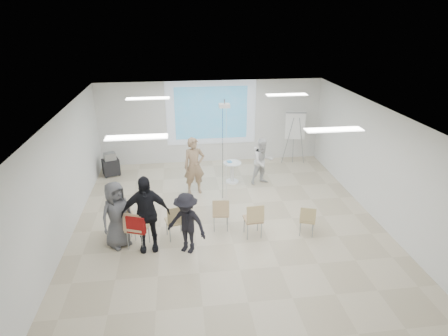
{
  "coord_description": "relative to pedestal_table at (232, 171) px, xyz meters",
  "views": [
    {
      "loc": [
        -1.18,
        -8.58,
        5.24
      ],
      "look_at": [
        0.0,
        0.8,
        1.25
      ],
      "focal_mm": 30.0,
      "sensor_mm": 36.0,
      "label": 1
    }
  ],
  "objects": [
    {
      "name": "floor",
      "position": [
        -0.48,
        -2.51,
        -0.45
      ],
      "size": [
        8.0,
        9.0,
        0.1
      ],
      "primitive_type": "cube",
      "color": "beige",
      "rests_on": "ground"
    },
    {
      "name": "ceiling",
      "position": [
        -0.48,
        -2.51,
        2.65
      ],
      "size": [
        8.0,
        9.0,
        0.1
      ],
      "primitive_type": "cube",
      "color": "white",
      "rests_on": "wall_back"
    },
    {
      "name": "wall_back",
      "position": [
        -0.48,
        2.04,
        1.1
      ],
      "size": [
        8.0,
        0.1,
        3.0
      ],
      "primitive_type": "cube",
      "color": "silver",
      "rests_on": "floor"
    },
    {
      "name": "wall_left",
      "position": [
        -4.53,
        -2.51,
        1.1
      ],
      "size": [
        0.1,
        9.0,
        3.0
      ],
      "primitive_type": "cube",
      "color": "silver",
      "rests_on": "floor"
    },
    {
      "name": "wall_right",
      "position": [
        3.57,
        -2.51,
        1.1
      ],
      "size": [
        0.1,
        9.0,
        3.0
      ],
      "primitive_type": "cube",
      "color": "silver",
      "rests_on": "floor"
    },
    {
      "name": "projection_halo",
      "position": [
        -0.48,
        1.98,
        1.45
      ],
      "size": [
        3.2,
        0.01,
        2.3
      ],
      "primitive_type": "cube",
      "color": "silver",
      "rests_on": "wall_back"
    },
    {
      "name": "projection_image",
      "position": [
        -0.48,
        1.96,
        1.45
      ],
      "size": [
        2.6,
        0.01,
        1.9
      ],
      "primitive_type": "cube",
      "color": "#3890BE",
      "rests_on": "wall_back"
    },
    {
      "name": "pedestal_table",
      "position": [
        0.0,
        0.0,
        0.0
      ],
      "size": [
        0.68,
        0.68,
        0.72
      ],
      "rotation": [
        0.0,
        0.0,
        0.19
      ],
      "color": "white",
      "rests_on": "floor"
    },
    {
      "name": "player_left",
      "position": [
        -1.26,
        -0.6,
        0.61
      ],
      "size": [
        0.82,
        0.64,
        2.02
      ],
      "primitive_type": "imported",
      "rotation": [
        0.0,
        0.0,
        0.2
      ],
      "color": "#9E7F61",
      "rests_on": "floor"
    },
    {
      "name": "player_right",
      "position": [
        0.96,
        -0.19,
        0.44
      ],
      "size": [
        0.97,
        0.86,
        1.69
      ],
      "primitive_type": "imported",
      "rotation": [
        0.0,
        0.0,
        0.29
      ],
      "color": "white",
      "rests_on": "floor"
    },
    {
      "name": "controller_left",
      "position": [
        -1.08,
        -0.35,
        0.93
      ],
      "size": [
        0.06,
        0.13,
        0.04
      ],
      "primitive_type": "cube",
      "rotation": [
        0.0,
        0.0,
        0.2
      ],
      "color": "white",
      "rests_on": "player_left"
    },
    {
      "name": "controller_right",
      "position": [
        0.78,
        0.06,
        0.74
      ],
      "size": [
        0.08,
        0.14,
        0.04
      ],
      "primitive_type": "cube",
      "rotation": [
        0.0,
        0.0,
        0.29
      ],
      "color": "white",
      "rests_on": "player_right"
    },
    {
      "name": "chair_far_left",
      "position": [
        -3.15,
        -2.8,
        0.18
      ],
      "size": [
        0.47,
        0.5,
        0.99
      ],
      "rotation": [
        0.0,
        0.0,
        0.01
      ],
      "color": "tan",
      "rests_on": "floor"
    },
    {
      "name": "chair_left_mid",
      "position": [
        -2.78,
        -3.39,
        0.18
      ],
      "size": [
        0.61,
        0.63,
        0.98
      ],
      "rotation": [
        0.0,
        0.0,
        -0.37
      ],
      "color": "tan",
      "rests_on": "floor"
    },
    {
      "name": "chair_left_inner",
      "position": [
        -1.85,
        -3.11,
        0.15
      ],
      "size": [
        0.53,
        0.56,
        0.93
      ],
      "rotation": [
        0.0,
        0.0,
        0.24
      ],
      "color": "tan",
      "rests_on": "floor"
    },
    {
      "name": "chair_center",
      "position": [
        -0.71,
        -2.84,
        0.13
      ],
      "size": [
        0.46,
        0.49,
        0.9
      ],
      "rotation": [
        0.0,
        0.0,
        -0.09
      ],
      "color": "tan",
      "rests_on": "floor"
    },
    {
      "name": "chair_right_inner",
      "position": [
        0.06,
        -3.27,
        0.15
      ],
      "size": [
        0.46,
        0.5,
        0.93
      ],
      "rotation": [
        0.0,
        0.0,
        0.06
      ],
      "color": "tan",
      "rests_on": "floor"
    },
    {
      "name": "chair_right_far",
      "position": [
        1.4,
        -3.35,
        0.08
      ],
      "size": [
        0.49,
        0.51,
        0.81
      ],
      "rotation": [
        0.0,
        0.0,
        -0.33
      ],
      "color": "tan",
      "rests_on": "floor"
    },
    {
      "name": "red_jacket",
      "position": [
        -2.75,
        -3.53,
        0.32
      ],
      "size": [
        0.45,
        0.26,
        0.43
      ],
      "primitive_type": "cube",
      "rotation": [
        0.0,
        0.0,
        -0.37
      ],
      "color": "maroon",
      "rests_on": "chair_left_mid"
    },
    {
      "name": "laptop",
      "position": [
        -1.87,
        -3.01,
        0.1
      ],
      "size": [
        0.39,
        0.32,
        0.03
      ],
      "primitive_type": "imported",
      "rotation": [
        0.0,
        0.0,
        3.38
      ],
      "color": "black",
      "rests_on": "chair_left_inner"
    },
    {
      "name": "audience_left",
      "position": [
        -2.51,
        -3.44,
        0.67
      ],
      "size": [
        1.28,
        0.8,
        2.15
      ],
      "primitive_type": "imported",
      "rotation": [
        0.0,
        0.0,
        0.04
      ],
      "color": "black",
      "rests_on": "floor"
    },
    {
      "name": "audience_mid",
      "position": [
        -1.59,
        -3.65,
        0.45
      ],
      "size": [
        1.25,
        1.08,
        1.7
      ],
      "primitive_type": "imported",
      "rotation": [
        0.0,
        0.0,
        -0.54
      ],
      "color": "black",
      "rests_on": "floor"
    },
    {
      "name": "audience_outer",
      "position": [
        -3.21,
        -3.2,
        0.53
      ],
      "size": [
        1.08,
        1.04,
        1.86
      ],
      "primitive_type": "imported",
      "rotation": [
        0.0,
        0.0,
        0.69
      ],
      "color": "#595A5F",
      "rests_on": "floor"
    },
    {
      "name": "flipchart_easel",
      "position": [
        2.48,
        1.39,
        1.03
      ],
      "size": [
        0.83,
        0.64,
        1.94
      ],
      "rotation": [
        0.0,
        0.0,
        -0.18
      ],
      "color": "gray",
      "rests_on": "floor"
    },
    {
      "name": "av_cart",
      "position": [
        -4.03,
        1.09,
        -0.03
      ],
      "size": [
        0.65,
        0.59,
        0.81
      ],
      "rotation": [
        0.0,
        0.0,
        0.34
      ],
      "color": "black",
      "rests_on": "floor"
    },
    {
      "name": "ceiling_projector",
      "position": [
        -0.39,
        -1.02,
        2.29
      ],
      "size": [
        0.3,
        0.25,
        3.0
      ],
      "color": "white",
      "rests_on": "ceiling"
    },
    {
      "name": "fluor_panel_nw",
      "position": [
        -2.48,
        -0.51,
        2.57
      ],
      "size": [
        1.2,
        0.3,
        0.02
      ],
      "primitive_type": "cube",
      "color": "white",
      "rests_on": "ceiling"
    },
    {
      "name": "fluor_panel_ne",
      "position": [
        1.52,
        -0.51,
        2.57
      ],
      "size": [
        1.2,
        0.3,
        0.02
      ],
      "primitive_type": "cube",
      "color": "white",
      "rests_on": "ceiling"
    },
    {
      "name": "fluor_panel_sw",
      "position": [
        -2.48,
        -4.01,
        2.57
      ],
      "size": [
        1.2,
        0.3,
        0.02
      ],
      "primitive_type": "cube",
      "color": "white",
      "rests_on": "ceiling"
    },
    {
      "name": "fluor_panel_se",
      "position": [
        1.52,
        -4.01,
        2.57
      ],
      "size": [
        1.2,
        0.3,
        0.02
      ],
      "primitive_type": "cube",
      "color": "white",
      "rests_on": "ceiling"
    }
  ]
}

